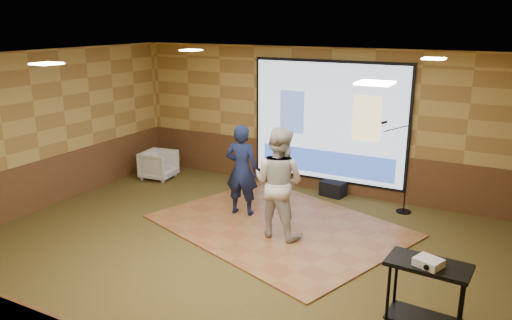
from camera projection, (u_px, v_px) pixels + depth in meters
The scene contains 17 objects.
ground at pixel (247, 257), 7.70m from camera, with size 9.00×9.00×0.00m, color #343C1B.
room_shell at pixel (247, 124), 7.13m from camera, with size 9.04×7.04×3.02m.
wainscot_back at pixel (327, 169), 10.53m from camera, with size 9.00×0.04×0.95m, color #4F311A.
wainscot_left at pixel (44, 184), 9.59m from camera, with size 0.04×7.00×0.95m, color #4F311A.
projector_screen at pixel (328, 123), 10.22m from camera, with size 3.32×0.06×2.52m.
downlight_nw at pixel (191, 50), 9.41m from camera, with size 0.32×0.32×0.02m, color #FFE9BF.
downlight_ne at pixel (434, 59), 7.43m from camera, with size 0.32×0.32×0.02m, color #FFE9BF.
downlight_sw at pixel (47, 64), 6.61m from camera, with size 0.32×0.32×0.02m, color #FFE9BF.
downlight_se at pixel (375, 83), 4.62m from camera, with size 0.32×0.32×0.02m, color #FFE9BF.
dance_floor at pixel (279, 226), 8.82m from camera, with size 4.05×3.09×0.03m, color #8E5E34.
player_left at pixel (242, 170), 9.12m from camera, with size 0.62×0.41×1.70m, color #141C3E.
player_right at pixel (278, 183), 8.17m from camera, with size 0.90×0.70×1.85m, color beige.
av_table at pixel (427, 286), 5.59m from camera, with size 0.90×0.47×0.94m.
projector at pixel (428, 262), 5.43m from camera, with size 0.27×0.23×0.09m, color white.
mic_stand at pixel (402, 187), 9.37m from camera, with size 0.68×0.28×1.73m.
banquet_chair at pixel (159, 165), 11.40m from camera, with size 0.69×0.71×0.65m, color gray.
duffel_bag at pixel (333, 189), 10.32m from camera, with size 0.48×0.32×0.30m, color black.
Camera 1 is at (3.40, -6.12, 3.55)m, focal length 35.00 mm.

